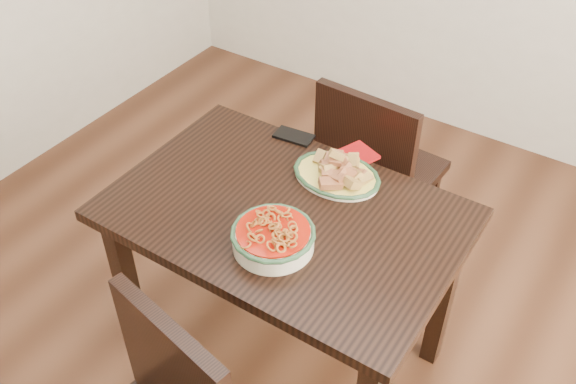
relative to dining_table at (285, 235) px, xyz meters
The scene contains 7 objects.
floor 0.65m from the dining_table, 130.41° to the left, with size 3.50×3.50×0.00m, color #3D2113.
dining_table is the anchor object (origin of this frame).
chair_far 0.65m from the dining_table, 88.89° to the left, with size 0.44×0.44×0.89m.
fish_plate 0.28m from the dining_table, 75.80° to the left, with size 0.30×0.23×0.11m.
noodle_bowl 0.22m from the dining_table, 68.19° to the right, with size 0.25×0.25×0.08m.
smartphone 0.41m from the dining_table, 118.55° to the left, with size 0.14×0.07×0.01m, color black.
napkin 0.40m from the dining_table, 80.75° to the left, with size 0.12×0.10×0.01m, color #990B0C.
Camera 1 is at (0.89, -1.32, 2.11)m, focal length 40.00 mm.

